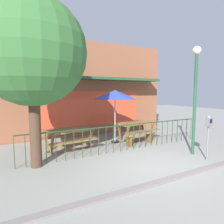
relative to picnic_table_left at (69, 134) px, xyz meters
The scene contains 11 objects.
ground 3.36m from the picnic_table_left, 58.53° to the right, with size 40.00×40.00×0.00m, color gray.
pub_storefront 3.31m from the picnic_table_left, 52.42° to the left, with size 8.59×1.45×4.64m.
patio_fence_front 2.04m from the picnic_table_left, 31.98° to the right, with size 7.24×0.04×0.97m.
picnic_table_left is the anchor object (origin of this frame).
picnic_table_right 3.23m from the picnic_table_left, ahead, with size 1.94×1.55×0.79m.
patio_umbrella 2.50m from the picnic_table_left, ahead, with size 1.80×1.80×2.24m.
patio_bench 2.85m from the picnic_table_left, 13.19° to the right, with size 1.43×0.50×0.48m.
parking_meter_near 4.78m from the picnic_table_left, 42.76° to the right, with size 0.18×0.17×1.45m.
street_tree 3.17m from the picnic_table_left, 138.23° to the right, with size 3.02×3.02×4.77m.
street_lamp 4.81m from the picnic_table_left, 35.13° to the right, with size 0.28×0.28×3.68m.
curb_edge 4.12m from the picnic_table_left, 64.92° to the right, with size 12.02×0.20×0.11m, color gray.
Camera 1 is at (-3.80, -4.28, 2.17)m, focal length 31.72 mm.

